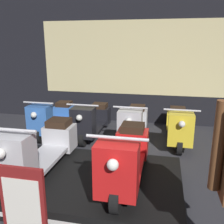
{
  "coord_description": "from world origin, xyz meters",
  "views": [
    {
      "loc": [
        0.69,
        -1.86,
        1.87
      ],
      "look_at": [
        -0.12,
        1.95,
        0.81
      ],
      "focal_mm": 40.0,
      "sensor_mm": 36.0,
      "label": 1
    }
  ],
  "objects_px": {
    "scooter_backrow_0": "(54,118)",
    "scooter_backrow_1": "(92,120)",
    "scooter_backrow_2": "(134,123)",
    "scooter_backrow_3": "(178,126)",
    "scooter_display_left": "(41,148)",
    "price_sign_board": "(24,209)",
    "scooter_display_right": "(126,156)"
  },
  "relations": [
    {
      "from": "scooter_display_right",
      "to": "scooter_backrow_0",
      "type": "relative_size",
      "value": 1.0
    },
    {
      "from": "scooter_backrow_1",
      "to": "scooter_display_left",
      "type": "bearing_deg",
      "value": -93.28
    },
    {
      "from": "scooter_backrow_1",
      "to": "scooter_backrow_0",
      "type": "bearing_deg",
      "value": 180.0
    },
    {
      "from": "scooter_backrow_0",
      "to": "scooter_backrow_1",
      "type": "height_order",
      "value": "same"
    },
    {
      "from": "scooter_backrow_1",
      "to": "scooter_backrow_3",
      "type": "height_order",
      "value": "same"
    },
    {
      "from": "scooter_display_left",
      "to": "scooter_backrow_0",
      "type": "distance_m",
      "value": 2.16
    },
    {
      "from": "scooter_display_right",
      "to": "scooter_backrow_2",
      "type": "relative_size",
      "value": 1.0
    },
    {
      "from": "scooter_backrow_0",
      "to": "scooter_backrow_1",
      "type": "xyz_separation_m",
      "value": [
        0.88,
        0.0,
        0.0
      ]
    },
    {
      "from": "scooter_display_left",
      "to": "scooter_backrow_3",
      "type": "relative_size",
      "value": 1.0
    },
    {
      "from": "scooter_backrow_2",
      "to": "scooter_backrow_3",
      "type": "xyz_separation_m",
      "value": [
        0.88,
        0.0,
        0.0
      ]
    },
    {
      "from": "scooter_backrow_3",
      "to": "price_sign_board",
      "type": "height_order",
      "value": "price_sign_board"
    },
    {
      "from": "scooter_backrow_1",
      "to": "scooter_backrow_2",
      "type": "bearing_deg",
      "value": 0.0
    },
    {
      "from": "scooter_backrow_1",
      "to": "scooter_backrow_2",
      "type": "relative_size",
      "value": 1.0
    },
    {
      "from": "scooter_display_left",
      "to": "scooter_backrow_0",
      "type": "height_order",
      "value": "scooter_display_left"
    },
    {
      "from": "scooter_backrow_3",
      "to": "scooter_display_left",
      "type": "bearing_deg",
      "value": -132.83
    },
    {
      "from": "scooter_backrow_1",
      "to": "scooter_backrow_3",
      "type": "bearing_deg",
      "value": 0.0
    },
    {
      "from": "scooter_backrow_1",
      "to": "price_sign_board",
      "type": "height_order",
      "value": "price_sign_board"
    },
    {
      "from": "scooter_display_left",
      "to": "price_sign_board",
      "type": "xyz_separation_m",
      "value": [
        0.37,
        -1.04,
        -0.11
      ]
    },
    {
      "from": "scooter_display_left",
      "to": "scooter_backrow_2",
      "type": "distance_m",
      "value": 2.25
    },
    {
      "from": "scooter_backrow_0",
      "to": "scooter_backrow_3",
      "type": "bearing_deg",
      "value": 0.0
    },
    {
      "from": "scooter_display_right",
      "to": "price_sign_board",
      "type": "xyz_separation_m",
      "value": [
        -0.78,
        -1.04,
        -0.11
      ]
    },
    {
      "from": "scooter_backrow_3",
      "to": "price_sign_board",
      "type": "relative_size",
      "value": 1.98
    },
    {
      "from": "scooter_backrow_0",
      "to": "scooter_backrow_3",
      "type": "relative_size",
      "value": 1.0
    },
    {
      "from": "scooter_backrow_1",
      "to": "scooter_backrow_2",
      "type": "xyz_separation_m",
      "value": [
        0.88,
        0.0,
        0.0
      ]
    },
    {
      "from": "scooter_display_left",
      "to": "scooter_backrow_2",
      "type": "xyz_separation_m",
      "value": [
        0.99,
        2.01,
        -0.21
      ]
    },
    {
      "from": "scooter_display_left",
      "to": "scooter_backrow_2",
      "type": "relative_size",
      "value": 1.0
    },
    {
      "from": "scooter_backrow_0",
      "to": "scooter_backrow_2",
      "type": "distance_m",
      "value": 1.75
    },
    {
      "from": "scooter_backrow_0",
      "to": "price_sign_board",
      "type": "distance_m",
      "value": 3.26
    },
    {
      "from": "scooter_backrow_2",
      "to": "price_sign_board",
      "type": "xyz_separation_m",
      "value": [
        -0.63,
        -3.06,
        0.1
      ]
    },
    {
      "from": "scooter_backrow_0",
      "to": "scooter_backrow_1",
      "type": "relative_size",
      "value": 1.0
    },
    {
      "from": "scooter_display_right",
      "to": "scooter_backrow_2",
      "type": "xyz_separation_m",
      "value": [
        -0.15,
        2.01,
        -0.21
      ]
    },
    {
      "from": "scooter_backrow_0",
      "to": "scooter_backrow_2",
      "type": "relative_size",
      "value": 1.0
    }
  ]
}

